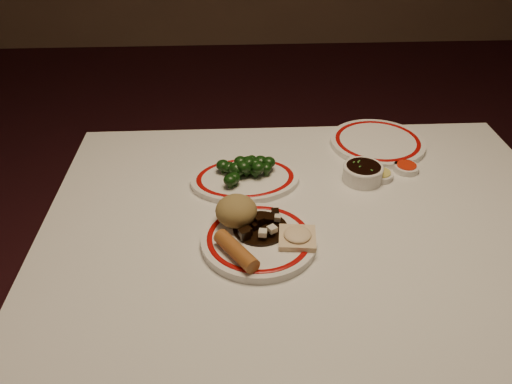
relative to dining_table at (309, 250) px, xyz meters
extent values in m
cube|color=silver|center=(0.00, 0.00, 0.07)|extent=(1.20, 0.90, 0.04)
cylinder|color=black|center=(-0.54, 0.39, -0.30)|extent=(0.06, 0.06, 0.71)
cylinder|color=black|center=(0.54, 0.39, -0.30)|extent=(0.06, 0.06, 0.71)
cylinder|color=white|center=(-0.12, -0.08, 0.10)|extent=(0.31, 0.31, 0.02)
torus|color=#970A07|center=(-0.12, -0.08, 0.11)|extent=(0.27, 0.27, 0.00)
ellipsoid|color=olive|center=(-0.17, -0.03, 0.14)|extent=(0.09, 0.09, 0.06)
cylinder|color=#A46028|center=(-0.17, -0.13, 0.13)|extent=(0.09, 0.11, 0.03)
cube|color=beige|center=(-0.04, -0.09, 0.12)|extent=(0.08, 0.08, 0.01)
ellipsoid|color=beige|center=(-0.04, -0.09, 0.12)|extent=(0.06, 0.06, 0.02)
cylinder|color=black|center=(-0.12, -0.05, 0.11)|extent=(0.12, 0.12, 0.00)
cube|color=black|center=(-0.11, -0.08, 0.12)|extent=(0.02, 0.02, 0.02)
cube|color=black|center=(-0.10, -0.04, 0.12)|extent=(0.02, 0.02, 0.01)
cube|color=black|center=(-0.12, -0.04, 0.13)|extent=(0.02, 0.02, 0.02)
cube|color=black|center=(-0.10, -0.04, 0.13)|extent=(0.03, 0.03, 0.02)
cube|color=black|center=(-0.15, -0.08, 0.12)|extent=(0.03, 0.03, 0.02)
cube|color=black|center=(-0.13, -0.05, 0.12)|extent=(0.02, 0.02, 0.01)
cube|color=black|center=(-0.13, -0.01, 0.12)|extent=(0.02, 0.02, 0.02)
cube|color=black|center=(-0.11, -0.07, 0.12)|extent=(0.02, 0.02, 0.01)
cube|color=black|center=(-0.15, -0.07, 0.12)|extent=(0.02, 0.02, 0.02)
cube|color=black|center=(-0.11, -0.03, 0.13)|extent=(0.02, 0.02, 0.02)
cube|color=black|center=(-0.08, -0.02, 0.13)|extent=(0.02, 0.02, 0.02)
cube|color=beige|center=(-0.11, -0.08, 0.13)|extent=(0.02, 0.02, 0.01)
cube|color=beige|center=(-0.09, -0.08, 0.13)|extent=(0.02, 0.02, 0.01)
cube|color=beige|center=(-0.08, -0.03, 0.12)|extent=(0.02, 0.02, 0.01)
torus|color=#970A07|center=(-0.14, 0.16, 0.11)|extent=(0.26, 0.26, 0.00)
cylinder|color=#23471C|center=(-0.17, 0.16, 0.11)|extent=(0.01, 0.01, 0.02)
ellipsoid|color=black|center=(-0.17, 0.16, 0.13)|extent=(0.03, 0.03, 0.03)
cylinder|color=#23471C|center=(-0.10, 0.20, 0.11)|extent=(0.01, 0.01, 0.01)
ellipsoid|color=black|center=(-0.10, 0.20, 0.13)|extent=(0.04, 0.04, 0.03)
cylinder|color=#23471C|center=(-0.08, 0.19, 0.11)|extent=(0.01, 0.01, 0.01)
ellipsoid|color=black|center=(-0.08, 0.19, 0.13)|extent=(0.03, 0.03, 0.03)
cylinder|color=#23471C|center=(-0.20, 0.19, 0.11)|extent=(0.01, 0.01, 0.01)
ellipsoid|color=black|center=(-0.20, 0.19, 0.13)|extent=(0.03, 0.03, 0.03)
cylinder|color=#23471C|center=(-0.14, 0.17, 0.11)|extent=(0.01, 0.01, 0.01)
ellipsoid|color=black|center=(-0.14, 0.17, 0.12)|extent=(0.03, 0.03, 0.02)
cylinder|color=#23471C|center=(-0.12, 0.16, 0.11)|extent=(0.01, 0.01, 0.01)
ellipsoid|color=black|center=(-0.12, 0.16, 0.13)|extent=(0.03, 0.03, 0.03)
cylinder|color=#23471C|center=(-0.17, 0.13, 0.11)|extent=(0.01, 0.01, 0.01)
ellipsoid|color=black|center=(-0.17, 0.13, 0.13)|extent=(0.03, 0.03, 0.03)
cylinder|color=#23471C|center=(-0.18, 0.18, 0.11)|extent=(0.01, 0.01, 0.01)
ellipsoid|color=black|center=(-0.18, 0.18, 0.13)|extent=(0.03, 0.03, 0.03)
cylinder|color=#23471C|center=(-0.16, 0.16, 0.11)|extent=(0.01, 0.01, 0.01)
ellipsoid|color=black|center=(-0.16, 0.16, 0.13)|extent=(0.04, 0.04, 0.03)
cylinder|color=#23471C|center=(-0.14, 0.19, 0.11)|extent=(0.01, 0.01, 0.01)
ellipsoid|color=black|center=(-0.14, 0.19, 0.13)|extent=(0.03, 0.03, 0.03)
cylinder|color=#23471C|center=(-0.18, 0.12, 0.11)|extent=(0.01, 0.01, 0.01)
ellipsoid|color=black|center=(-0.18, 0.12, 0.13)|extent=(0.03, 0.03, 0.03)
cylinder|color=#23471C|center=(-0.09, 0.17, 0.11)|extent=(0.01, 0.01, 0.01)
ellipsoid|color=black|center=(-0.09, 0.17, 0.13)|extent=(0.03, 0.03, 0.02)
ellipsoid|color=black|center=(-0.13, 0.17, 0.15)|extent=(0.03, 0.03, 0.02)
ellipsoid|color=black|center=(-0.13, 0.19, 0.14)|extent=(0.03, 0.03, 0.02)
ellipsoid|color=black|center=(-0.11, 0.15, 0.14)|extent=(0.03, 0.03, 0.03)
ellipsoid|color=black|center=(-0.15, 0.18, 0.14)|extent=(0.03, 0.03, 0.03)
ellipsoid|color=black|center=(-0.15, 0.16, 0.14)|extent=(0.03, 0.03, 0.03)
ellipsoid|color=black|center=(-0.14, 0.16, 0.14)|extent=(0.03, 0.03, 0.02)
ellipsoid|color=black|center=(-0.12, 0.17, 0.14)|extent=(0.02, 0.02, 0.02)
ellipsoid|color=black|center=(-0.14, 0.17, 0.14)|extent=(0.03, 0.03, 0.03)
ellipsoid|color=black|center=(-0.14, 0.17, 0.14)|extent=(0.03, 0.03, 0.03)
cylinder|color=white|center=(0.15, 0.15, 0.11)|extent=(0.10, 0.10, 0.04)
cylinder|color=black|center=(0.15, 0.15, 0.13)|extent=(0.09, 0.09, 0.00)
cylinder|color=white|center=(0.27, 0.19, 0.10)|extent=(0.06, 0.06, 0.02)
cylinder|color=red|center=(0.27, 0.19, 0.11)|extent=(0.05, 0.05, 0.00)
cylinder|color=white|center=(0.20, 0.16, 0.10)|extent=(0.06, 0.06, 0.02)
cylinder|color=#C7BC52|center=(0.20, 0.16, 0.11)|extent=(0.05, 0.05, 0.00)
cylinder|color=white|center=(0.23, 0.33, 0.10)|extent=(0.28, 0.28, 0.02)
torus|color=#970A07|center=(0.23, 0.33, 0.11)|extent=(0.25, 0.25, 0.00)
camera|label=1|loc=(-0.17, -0.88, 0.78)|focal=35.00mm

